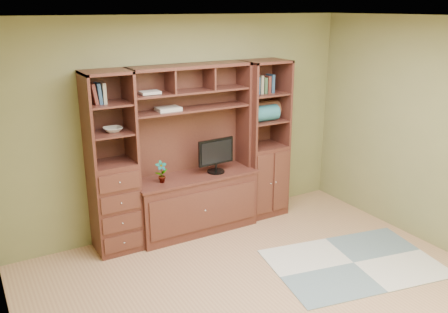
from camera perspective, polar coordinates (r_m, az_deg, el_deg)
room at (r=4.17m, az=7.00°, el=-1.94°), size 4.60×4.10×2.64m
center_hutch at (r=5.67m, az=-3.52°, el=0.56°), size 1.54×0.53×2.05m
left_tower at (r=5.36m, az=-13.32°, el=-0.91°), size 0.50×0.45×2.05m
right_tower at (r=6.21m, az=4.82°, el=2.04°), size 0.55×0.45×2.05m
rug at (r=5.50m, az=15.32°, el=-12.25°), size 1.97×1.50×0.01m
monitor at (r=5.76m, az=-0.99°, el=0.85°), size 0.49×0.24×0.59m
orchid at (r=5.52m, az=-7.54°, el=-1.84°), size 0.14×0.09×0.26m
magazines at (r=5.50m, az=-6.73°, el=5.71°), size 0.27×0.20×0.04m
bowl at (r=5.27m, az=-13.24°, el=3.18°), size 0.20×0.20×0.05m
blanket_teal at (r=6.06m, az=4.91°, el=5.22°), size 0.35×0.20×0.20m
blanket_red at (r=6.20m, az=4.80°, el=5.62°), size 0.41×0.23×0.23m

